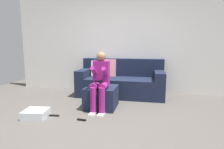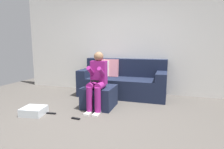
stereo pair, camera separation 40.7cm
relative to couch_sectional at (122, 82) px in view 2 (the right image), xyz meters
The scene contains 9 objects.
ground_plane 1.96m from the couch_sectional, 91.92° to the right, with size 7.59×7.59×0.00m, color #544F49.
wall_back 1.05m from the couch_sectional, 98.68° to the left, with size 5.84×0.10×2.61m, color silver.
couch_sectional is the anchor object (origin of this frame).
ottoman 1.05m from the couch_sectional, 102.47° to the right, with size 0.61×0.63×0.43m, color #192138.
person_seated 1.24m from the couch_sectional, 99.44° to the right, with size 0.30×0.55×1.13m.
storage_bin 2.17m from the couch_sectional, 124.35° to the right, with size 0.39×0.36×0.14m, color silver.
remote_near_ottoman 1.81m from the couch_sectional, 102.30° to the right, with size 0.16×0.04×0.02m, color black.
remote_by_storage_bin 1.93m from the couch_sectional, 119.28° to the right, with size 0.18×0.04×0.02m, color black.
remote_under_side_table 1.98m from the couch_sectional, 133.20° to the right, with size 0.19×0.04×0.02m, color black.
Camera 2 is at (1.17, -2.50, 1.25)m, focal length 29.67 mm.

